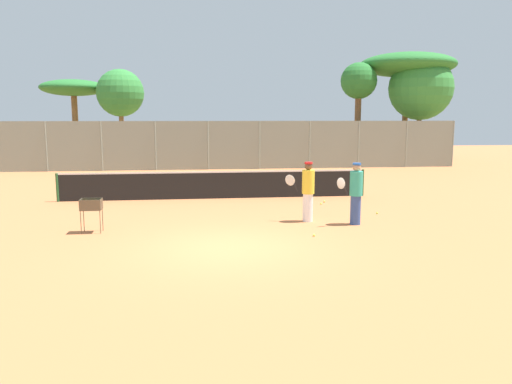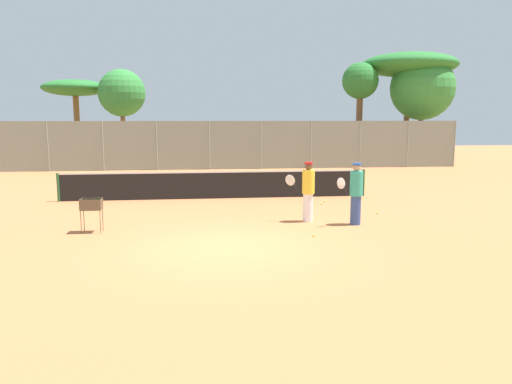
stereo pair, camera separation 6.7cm
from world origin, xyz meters
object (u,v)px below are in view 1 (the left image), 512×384
tennis_net (215,184)px  player_red_cap (356,193)px  ball_cart (91,207)px  player_white_outfit (308,191)px  parked_car (297,153)px

tennis_net → player_red_cap: 6.50m
ball_cart → player_white_outfit: bearing=6.7°
player_red_cap → player_white_outfit: bearing=-45.0°
parked_car → player_red_cap: bearing=-96.6°
tennis_net → ball_cart: bearing=-124.2°
tennis_net → player_white_outfit: 5.29m
player_white_outfit → player_red_cap: bearing=170.8°
tennis_net → ball_cart: size_ratio=12.71×
tennis_net → ball_cart: tennis_net is taller
ball_cart → tennis_net: bearing=55.8°
player_white_outfit → parked_car: player_white_outfit is taller
tennis_net → parked_car: 16.14m
tennis_net → player_red_cap: size_ratio=6.52×
parked_car → ball_cart: bearing=-116.0°
tennis_net → parked_car: bearing=67.3°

